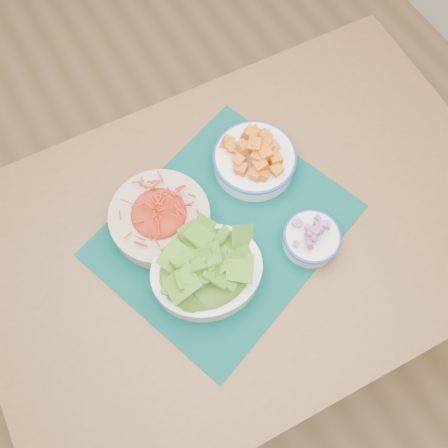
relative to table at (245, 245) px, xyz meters
name	(u,v)px	position (x,y,z in m)	size (l,w,h in m)	color
ground	(137,302)	(-0.30, 0.20, -0.65)	(4.00, 4.00, 0.00)	#9F7D4D
table	(245,245)	(0.00, 0.00, 0.00)	(1.22, 0.85, 0.75)	brown
placemat	(224,230)	(-0.04, 0.02, 0.10)	(0.50, 0.41, 0.00)	#002D2B
carrot_bowl	(160,216)	(-0.16, 0.10, 0.14)	(0.28, 0.28, 0.08)	#C4AE91
squash_bowl	(255,157)	(0.09, 0.12, 0.15)	(0.23, 0.23, 0.09)	white
lettuce_bowl	(207,269)	(-0.13, -0.05, 0.15)	(0.27, 0.24, 0.10)	white
onion_bowl	(312,237)	(0.10, -0.10, 0.14)	(0.15, 0.15, 0.07)	silver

